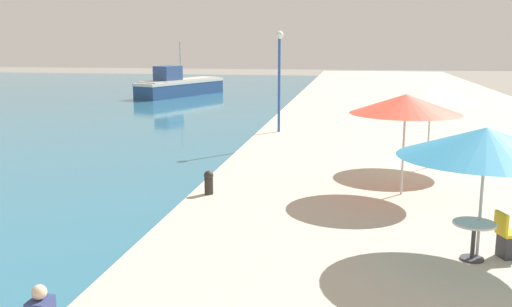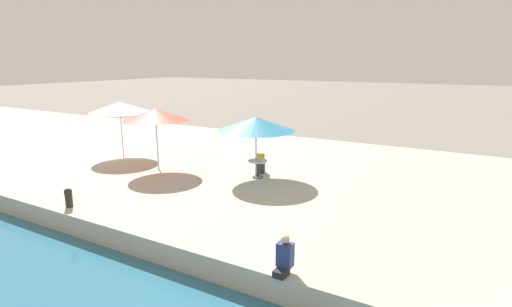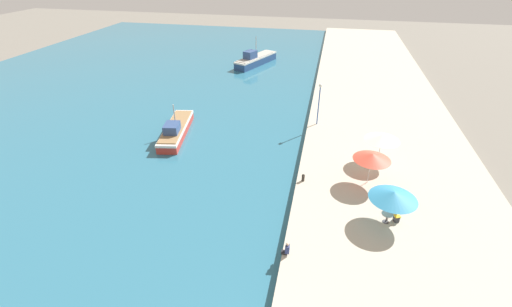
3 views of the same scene
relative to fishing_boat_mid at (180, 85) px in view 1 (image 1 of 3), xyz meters
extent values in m
cube|color=#BCB29E|center=(18.95, -12.64, -0.61)|extent=(16.00, 90.00, 0.72)
cube|color=navy|center=(0.06, 0.16, -0.25)|extent=(5.68, 9.96, 1.36)
cube|color=silver|center=(0.06, 0.16, 0.31)|extent=(5.76, 10.07, 0.25)
cube|color=#ADA89E|center=(0.06, 0.16, 0.48)|extent=(5.22, 9.16, 0.10)
cube|color=#334C7F|center=(-0.58, -1.44, 1.15)|extent=(2.21, 2.58, 1.23)
cylinder|color=#B7B2A8|center=(0.06, 0.16, 2.17)|extent=(0.12, 0.12, 3.27)
cylinder|color=#B7B7B7|center=(17.74, -37.77, 0.81)|extent=(0.06, 0.06, 2.12)
cone|color=teal|center=(17.74, -37.77, 2.00)|extent=(3.24, 3.24, 0.57)
cylinder|color=#B7B7B7|center=(16.64, -33.26, 0.93)|extent=(0.06, 0.06, 2.36)
cone|color=#E04C38|center=(16.64, -33.26, 2.22)|extent=(2.95, 2.95, 0.52)
cylinder|color=#B7B7B7|center=(17.72, -29.78, 0.94)|extent=(0.06, 0.06, 2.38)
cone|color=white|center=(17.72, -29.78, 2.25)|extent=(3.03, 3.03, 0.53)
cylinder|color=#333338|center=(17.62, -37.92, -0.23)|extent=(0.44, 0.44, 0.04)
cylinder|color=#333338|center=(17.62, -37.92, 0.10)|extent=(0.08, 0.08, 0.70)
cylinder|color=beige|center=(17.62, -37.92, 0.47)|extent=(0.80, 0.80, 0.04)
cube|color=#2D2D33|center=(18.33, -37.67, -0.03)|extent=(0.43, 0.43, 0.45)
cube|color=gold|center=(18.33, -37.67, 0.23)|extent=(0.51, 0.51, 0.06)
cube|color=gold|center=(18.14, -37.74, 0.46)|extent=(0.19, 0.40, 0.40)
sphere|color=beige|center=(11.26, -42.29, 0.57)|extent=(0.20, 0.20, 0.20)
cylinder|color=#2D2823|center=(11.47, -34.15, -0.03)|extent=(0.24, 0.24, 0.45)
sphere|color=#2D2823|center=(11.47, -34.15, 0.27)|extent=(0.26, 0.26, 0.26)
cylinder|color=#28519E|center=(11.91, -23.01, 1.85)|extent=(0.12, 0.12, 4.20)
sphere|color=white|center=(11.91, -23.01, 4.13)|extent=(0.36, 0.36, 0.36)
camera|label=1|loc=(15.31, -48.76, 3.85)|focal=40.00mm
camera|label=2|loc=(3.65, -45.91, 4.53)|focal=28.00mm
camera|label=3|loc=(12.58, -57.58, 16.13)|focal=24.00mm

